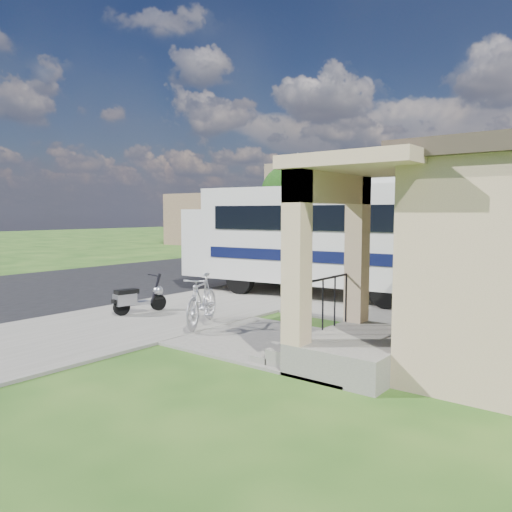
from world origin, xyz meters
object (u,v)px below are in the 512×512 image
Objects in this scene: bicycle at (202,303)px; scooter at (137,298)px; motorhome at (319,235)px; pickup_truck at (306,246)px; shrub at (450,274)px; van at (348,238)px; garden_hose at (331,342)px.

scooter is at bearing 156.10° from bicycle.
motorhome is 6.07× the size of scooter.
pickup_truck is (-6.53, 14.54, 0.19)m from bicycle.
shrub is at bearing -36.85° from motorhome.
bicycle is 0.34× the size of pickup_truck.
scooter is (-6.73, -2.64, -0.86)m from shrub.
van is at bearing 107.78° from motorhome.
van is at bearing 115.21° from scooter.
scooter is 21.58m from van.
shrub reaches higher than bicycle.
motorhome is at bearing -67.44° from van.
shrub is 1.34× the size of bicycle.
shrub is 0.39× the size of van.
pickup_truck is at bearing -84.53° from van.
bicycle reaches higher than scooter.
garden_hose is at bearing 16.40° from scooter.
scooter is 15.21m from pickup_truck.
shrub is 2.91m from garden_hose.
bicycle is at bearing 12.30° from scooter.
scooter is at bearing -174.91° from garden_hose.
bicycle is 4.85× the size of garden_hose.
scooter is 5.25m from garden_hose.
bicycle is at bearing 121.42° from pickup_truck.
bicycle is (2.21, 0.04, 0.14)m from scooter.
van is (-7.39, 20.91, 0.37)m from bicycle.
van is (-5.18, 20.94, 0.51)m from scooter.
motorhome is 17.21m from van.
van reaches higher than bicycle.
van is at bearing -75.06° from pickup_truck.
van is (-7.21, 15.60, -0.92)m from motorhome.
pickup_truck is at bearing 117.48° from motorhome.
garden_hose is (-1.52, -2.18, -1.20)m from shrub.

